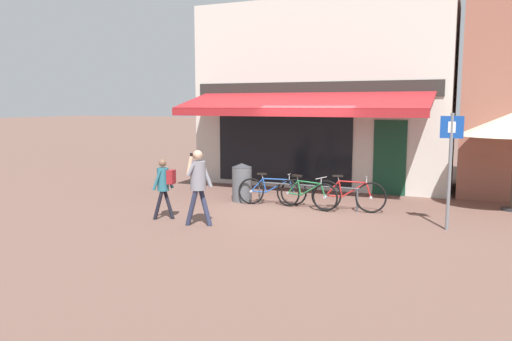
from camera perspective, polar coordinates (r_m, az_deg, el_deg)
ground_plane at (r=12.50m, az=4.57°, el=-4.13°), size 160.00×160.00×0.00m
shop_front at (r=16.29m, az=7.83°, el=8.47°), size 7.78×4.99×5.63m
bike_rack_rail at (r=12.33m, az=5.78°, el=-2.14°), size 2.62×0.04×0.57m
bicycle_blue at (r=12.65m, az=1.85°, el=-2.31°), size 1.73×0.69×0.82m
bicycle_green at (r=12.20m, az=5.73°, el=-2.68°), size 1.68×0.55×0.82m
bicycle_red at (r=12.05m, az=10.50°, el=-2.80°), size 1.77×0.58×0.89m
pedestrian_adult at (r=10.43m, az=-6.64°, el=-1.00°), size 0.56×0.52×1.61m
pedestrian_child at (r=11.13m, az=-10.44°, el=-1.24°), size 0.50×0.46×1.35m
litter_bin at (r=13.07m, az=-1.62°, el=-1.34°), size 0.53×0.53×1.01m
parking_sign at (r=10.66m, az=21.32°, el=1.24°), size 0.44×0.07×2.36m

